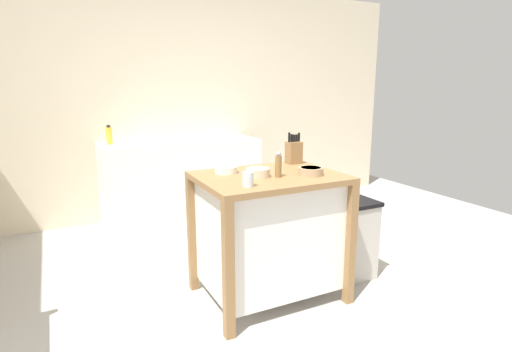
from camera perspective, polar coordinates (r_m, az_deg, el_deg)
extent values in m
plane|color=#ADA8A0|center=(3.11, 4.81, -16.42)|extent=(6.64, 6.64, 0.00)
cube|color=beige|center=(4.89, -9.77, 10.11)|extent=(5.64, 0.10, 2.60)
cube|color=olive|center=(2.80, 1.85, -0.21)|extent=(0.97, 0.74, 0.04)
cube|color=white|center=(2.91, 1.79, -7.95)|extent=(0.87, 0.64, 0.77)
cube|color=olive|center=(2.47, -3.88, -13.21)|extent=(0.06, 0.06, 0.87)
cube|color=olive|center=(2.91, 13.06, -9.36)|extent=(0.06, 0.06, 0.87)
cube|color=olive|center=(3.06, -8.91, -8.08)|extent=(0.06, 0.06, 0.87)
cube|color=olive|center=(3.42, 5.78, -5.68)|extent=(0.06, 0.06, 0.87)
cube|color=olive|center=(3.18, 5.31, 3.27)|extent=(0.11, 0.09, 0.17)
cylinder|color=black|center=(3.14, 4.67, 5.42)|extent=(0.02, 0.02, 0.07)
cylinder|color=black|center=(3.16, 5.01, 5.31)|extent=(0.02, 0.02, 0.06)
cylinder|color=black|center=(3.17, 5.35, 5.29)|extent=(0.02, 0.02, 0.06)
cylinder|color=black|center=(3.18, 5.69, 5.31)|extent=(0.02, 0.02, 0.06)
cylinder|color=black|center=(3.19, 6.02, 5.43)|extent=(0.02, 0.02, 0.07)
cylinder|color=beige|center=(2.72, 0.29, 0.49)|extent=(0.16, 0.16, 0.06)
cylinder|color=gray|center=(2.72, 0.30, 1.03)|extent=(0.13, 0.13, 0.01)
cylinder|color=silver|center=(2.85, -4.23, 0.90)|extent=(0.16, 0.16, 0.05)
cylinder|color=gray|center=(2.85, -4.23, 1.30)|extent=(0.13, 0.13, 0.01)
cylinder|color=tan|center=(2.80, 7.66, 0.68)|extent=(0.17, 0.17, 0.05)
cylinder|color=brown|center=(2.80, 7.68, 1.14)|extent=(0.14, 0.14, 0.01)
cylinder|color=silver|center=(2.46, -1.13, -0.46)|extent=(0.07, 0.07, 0.09)
cylinder|color=olive|center=(2.71, 3.14, 1.35)|extent=(0.04, 0.04, 0.14)
sphere|color=#99999E|center=(2.69, 3.16, 3.10)|extent=(0.03, 0.03, 0.03)
cube|color=#B7B2A8|center=(3.34, 13.23, -8.90)|extent=(0.34, 0.26, 0.60)
cube|color=black|center=(3.23, 13.52, -3.71)|extent=(0.36, 0.28, 0.03)
cube|color=white|center=(4.62, -10.30, -0.71)|extent=(1.69, 0.60, 0.90)
cube|color=silver|center=(4.52, -10.45, 4.62)|extent=(0.44, 0.36, 0.03)
cylinder|color=#B7BCC1|center=(4.66, -11.07, 6.38)|extent=(0.02, 0.02, 0.22)
cylinder|color=yellow|center=(4.46, -19.85, 5.30)|extent=(0.06, 0.06, 0.18)
cylinder|color=black|center=(4.45, -19.95, 6.57)|extent=(0.04, 0.04, 0.02)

